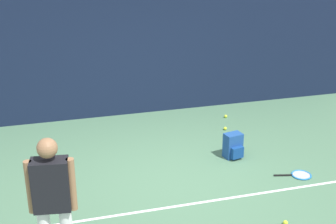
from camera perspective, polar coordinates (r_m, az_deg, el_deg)
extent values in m
plane|color=#4C7556|center=(7.51, 0.82, -8.21)|extent=(12.00, 12.00, 0.00)
cube|color=#141E38|center=(9.72, -4.12, 7.59)|extent=(10.00, 0.10, 2.78)
cube|color=white|center=(6.89, 2.62, -11.20)|extent=(9.00, 0.05, 0.00)
cube|color=black|center=(5.23, -14.12, -8.64)|extent=(0.43, 0.28, 0.60)
sphere|color=#9E704C|center=(5.03, -14.57, -4.30)|extent=(0.22, 0.22, 0.22)
cylinder|color=#9E704C|center=(5.27, -16.50, -8.79)|extent=(0.09, 0.09, 0.62)
cylinder|color=#9E704C|center=(5.21, -11.68, -8.67)|extent=(0.09, 0.09, 0.62)
cylinder|color=black|center=(7.81, 13.89, -7.52)|extent=(0.30, 0.10, 0.03)
torus|color=#1E72BF|center=(7.90, 16.00, -7.41)|extent=(0.39, 0.39, 0.02)
cylinder|color=#B2B2B2|center=(7.90, 16.00, -7.41)|extent=(0.33, 0.33, 0.00)
cube|color=#1E478C|center=(8.18, 7.94, -4.05)|extent=(0.33, 0.26, 0.44)
cube|color=navy|center=(8.11, 8.47, -4.94)|extent=(0.23, 0.12, 0.20)
sphere|color=#CCE033|center=(9.91, 7.07, -0.51)|extent=(0.07, 0.07, 0.07)
sphere|color=#CCE033|center=(9.31, 7.01, -2.01)|extent=(0.07, 0.07, 0.07)
sphere|color=#CCE033|center=(6.64, 14.16, -12.99)|extent=(0.07, 0.07, 0.07)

